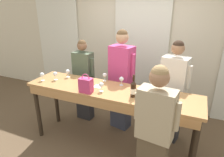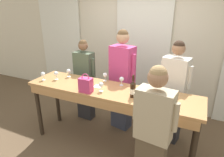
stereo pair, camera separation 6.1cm
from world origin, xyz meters
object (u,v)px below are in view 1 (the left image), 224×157
wine_glass_center_mid (42,75)px  wine_glass_back_left (55,74)px  wine_bottle (133,89)px  wine_glass_front_mid (153,86)px  wine_glass_center_right (68,72)px  wine_glass_front_left (101,85)px  wine_glass_center_left (105,75)px  wine_glass_front_right (121,79)px  guest_pink_top (121,80)px  host_pouring (154,131)px  tasting_bar (110,97)px  handbag (86,85)px  guest_olive_jacket (84,80)px  guest_cream_sweater (173,92)px

wine_glass_center_mid → wine_glass_back_left: bearing=32.0°
wine_bottle → wine_glass_front_mid: (0.22, 0.25, -0.02)m
wine_glass_center_right → wine_glass_center_mid: bearing=-134.3°
wine_glass_front_left → wine_glass_center_right: same height
wine_bottle → wine_glass_center_mid: wine_bottle is taller
wine_glass_front_left → wine_glass_center_left: bearing=108.5°
wine_glass_front_right → guest_pink_top: (-0.14, 0.38, -0.18)m
wine_glass_center_right → wine_glass_front_right: bearing=2.0°
wine_bottle → wine_glass_front_left: bearing=-178.1°
wine_glass_front_mid → host_pouring: (0.18, -0.68, -0.26)m
tasting_bar → wine_glass_center_mid: (-1.17, -0.10, 0.22)m
wine_glass_center_left → tasting_bar: bearing=-53.4°
wine_glass_center_mid → wine_glass_back_left: 0.21m
handbag → wine_glass_front_right: 0.58m
wine_glass_front_left → host_pouring: (0.88, -0.41, -0.26)m
handbag → wine_glass_center_left: handbag is taller
wine_glass_front_mid → wine_glass_center_mid: same height
wine_glass_front_mid → wine_glass_center_mid: size_ratio=1.00×
wine_glass_front_mid → wine_glass_back_left: 1.61m
wine_glass_front_right → guest_pink_top: 0.44m
handbag → wine_glass_front_left: 0.22m
tasting_bar → wine_glass_back_left: 1.02m
tasting_bar → wine_glass_center_mid: bearing=-175.3°
wine_bottle → wine_glass_back_left: (-1.38, 0.09, -0.02)m
wine_glass_front_left → host_pouring: host_pouring is taller
tasting_bar → wine_glass_center_right: 0.93m
wine_glass_center_mid → guest_olive_jacket: 0.85m
tasting_bar → wine_glass_back_left: wine_glass_back_left is taller
wine_bottle → wine_glass_center_right: 1.30m
wine_glass_front_left → wine_glass_front_right: bearing=60.1°
tasting_bar → wine_bottle: 0.46m
wine_bottle → wine_glass_front_mid: bearing=48.2°
wine_glass_front_left → wine_bottle: bearing=1.9°
tasting_bar → wine_glass_front_mid: size_ratio=18.89×
wine_glass_front_right → guest_olive_jacket: (-0.92, 0.38, -0.30)m
wine_glass_front_left → host_pouring: bearing=-25.1°
wine_glass_front_mid → wine_glass_center_left: 0.84m
wine_glass_center_mid → wine_glass_center_left: bearing=22.5°
wine_glass_front_mid → wine_glass_back_left: size_ratio=1.00×
wine_glass_center_left → wine_glass_front_mid: bearing=-8.4°
wine_glass_center_right → guest_cream_sweater: (1.72, 0.41, -0.25)m
wine_glass_front_mid → guest_cream_sweater: size_ratio=0.08×
wine_glass_front_right → wine_glass_back_left: bearing=-168.4°
wine_glass_back_left → guest_pink_top: bearing=32.4°
wine_glass_front_right → handbag: bearing=-131.0°
wine_bottle → guest_cream_sweater: 0.87m
wine_glass_center_right → wine_glass_back_left: (-0.11, -0.19, 0.00)m
wine_glass_center_left → host_pouring: (1.01, -0.80, -0.26)m
handbag → guest_cream_sweater: guest_cream_sweater is taller
wine_glass_front_mid → guest_cream_sweater: (0.24, 0.44, -0.25)m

